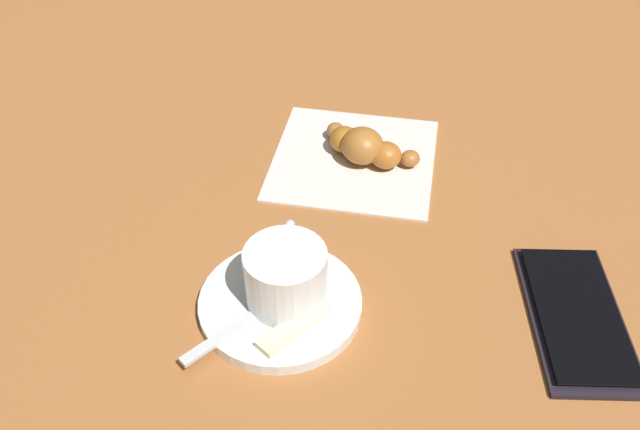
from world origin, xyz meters
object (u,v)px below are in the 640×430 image
Objects in this scene: napkin at (351,158)px; cell_phone at (577,315)px; saucer at (280,303)px; sugar_packet at (295,326)px; espresso_cup at (286,275)px; croissant at (364,146)px; teaspoon at (273,302)px.

napkin is 1.00× the size of cell_phone.
napkin is (-0.21, -0.01, -0.00)m from saucer.
sugar_packet is 0.24m from napkin.
espresso_cup is at bearing 141.47° from saucer.
napkin is 0.02m from croissant.
croissant is 0.27m from cell_phone.
teaspoon is (0.01, -0.01, -0.02)m from espresso_cup.
croissant is at bearing -179.19° from espresso_cup.
cell_phone is (-0.07, 0.22, -0.03)m from espresso_cup.
croissant reaches higher than cell_phone.
teaspoon is at bearing 80.48° from sugar_packet.
cell_phone is (0.14, 0.23, -0.01)m from croissant.
croissant is 0.68× the size of cell_phone.
espresso_cup is at bearing 56.63° from sugar_packet.
saucer is at bearing 3.28° from napkin.
saucer is 1.97× the size of sugar_packet.
cell_phone is at bearing 108.11° from saucer.
teaspoon is 0.74× the size of cell_phone.
sugar_packet is at bearing 5.17° from croissant.
espresso_cup is 0.78× the size of croissant.
cell_phone is at bearing 60.17° from napkin.
croissant is (-0.21, 0.00, 0.01)m from saucer.
saucer is 1.17× the size of croissant.
espresso_cup is 1.32× the size of sugar_packet.
cell_phone is (-0.08, 0.23, -0.01)m from teaspoon.
teaspoon is at bearing -1.08° from croissant.
sugar_packet is 0.59× the size of croissant.
napkin is at bearing -176.72° from saucer.
espresso_cup reaches higher than teaspoon.
cell_phone is at bearing 109.38° from teaspoon.
croissant reaches higher than napkin.
cell_phone is at bearing -40.90° from sugar_packet.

